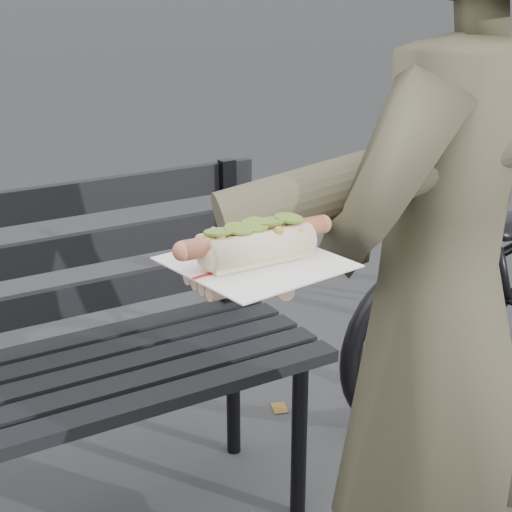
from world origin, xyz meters
The scene contains 2 objects.
person centered at (0.52, 0.09, 0.78)m, with size 0.57×0.38×1.57m, color #4B4332.
held_hotdog centered at (0.30, 0.05, 1.05)m, with size 0.64×0.31×0.20m.
Camera 1 is at (-0.38, -0.80, 1.35)m, focal length 55.00 mm.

